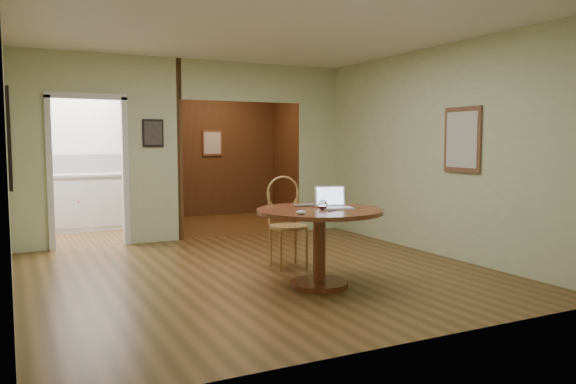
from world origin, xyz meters
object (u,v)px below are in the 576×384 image
dining_table (319,229)px  open_laptop (333,202)px  chair (286,217)px  closed_laptop (308,205)px

dining_table → open_laptop: size_ratio=3.47×
chair → closed_laptop: chair is taller
chair → open_laptop: 1.01m
open_laptop → chair: bearing=109.9°
open_laptop → closed_laptop: open_laptop is taller
dining_table → closed_laptop: closed_laptop is taller
closed_laptop → dining_table: bearing=-94.2°
dining_table → closed_laptop: size_ratio=4.37×
dining_table → open_laptop: (0.16, 0.01, 0.27)m
dining_table → chair: bearing=83.6°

